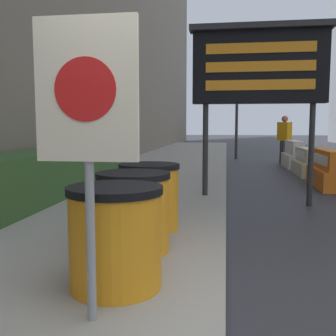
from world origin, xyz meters
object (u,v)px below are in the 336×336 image
at_px(barrel_drum_foreground, 116,237).
at_px(message_board, 259,67).
at_px(jersey_barrier_cream, 307,163).
at_px(traffic_cone_mid, 298,154).
at_px(pedestrian_passerby, 284,135).
at_px(warning_sign, 87,112).
at_px(traffic_light_near_curb, 237,86).
at_px(barrel_drum_back, 149,196).
at_px(jersey_barrier_orange_near, 326,171).
at_px(barrel_drum_middle, 133,212).
at_px(jersey_barrier_white, 294,156).

bearing_deg(barrel_drum_foreground, message_board, 71.82).
distance_m(jersey_barrier_cream, traffic_cone_mid, 3.48).
bearing_deg(pedestrian_passerby, warning_sign, 123.59).
bearing_deg(warning_sign, traffic_light_near_curb, 85.06).
distance_m(barrel_drum_back, jersey_barrier_orange_near, 5.72).
xyz_separation_m(barrel_drum_foreground, barrel_drum_middle, (-0.07, 0.90, 0.00)).
bearing_deg(pedestrian_passerby, barrel_drum_middle, 121.69).
height_order(jersey_barrier_cream, traffic_cone_mid, jersey_barrier_cream).
xyz_separation_m(barrel_drum_foreground, pedestrian_passerby, (3.00, 12.34, 0.51)).
relative_size(message_board, jersey_barrier_orange_near, 1.74).
bearing_deg(traffic_light_near_curb, pedestrian_passerby, -48.88).
height_order(warning_sign, traffic_light_near_curb, traffic_light_near_curb).
relative_size(barrel_drum_middle, jersey_barrier_orange_near, 0.44).
xyz_separation_m(barrel_drum_middle, jersey_barrier_orange_near, (3.22, 5.62, -0.17)).
height_order(traffic_light_near_curb, pedestrian_passerby, traffic_light_near_curb).
bearing_deg(barrel_drum_middle, jersey_barrier_cream, 67.81).
height_order(jersey_barrier_cream, pedestrian_passerby, pedestrian_passerby).
height_order(barrel_drum_foreground, jersey_barrier_cream, barrel_drum_foreground).
distance_m(traffic_cone_mid, traffic_light_near_curb, 4.11).
distance_m(barrel_drum_middle, pedestrian_passerby, 11.85).
xyz_separation_m(jersey_barrier_white, pedestrian_passerby, (-0.15, 1.37, 0.66)).
bearing_deg(traffic_light_near_curb, message_board, -89.27).
bearing_deg(jersey_barrier_cream, barrel_drum_foreground, -109.70).
xyz_separation_m(jersey_barrier_white, traffic_cone_mid, (0.37, 1.29, -0.03)).
distance_m(barrel_drum_middle, jersey_barrier_orange_near, 6.48).
height_order(traffic_cone_mid, pedestrian_passerby, pedestrian_passerby).
bearing_deg(barrel_drum_middle, traffic_light_near_curb, 84.26).
distance_m(warning_sign, traffic_light_near_curb, 15.02).
bearing_deg(barrel_drum_foreground, warning_sign, -90.84).
relative_size(jersey_barrier_white, traffic_cone_mid, 2.42).
height_order(message_board, pedestrian_passerby, message_board).
relative_size(jersey_barrier_white, pedestrian_passerby, 1.03).
bearing_deg(warning_sign, barrel_drum_foreground, 89.16).
xyz_separation_m(message_board, traffic_light_near_curb, (-0.13, 10.03, 0.68)).
distance_m(warning_sign, jersey_barrier_cream, 9.94).
distance_m(jersey_barrier_cream, traffic_light_near_curb, 6.46).
relative_size(barrel_drum_foreground, traffic_cone_mid, 1.06).
bearing_deg(jersey_barrier_orange_near, barrel_drum_back, -124.40).
relative_size(barrel_drum_middle, message_board, 0.26).
bearing_deg(traffic_cone_mid, barrel_drum_middle, -107.56).
bearing_deg(jersey_barrier_orange_near, barrel_drum_middle, -119.80).
relative_size(jersey_barrier_orange_near, traffic_light_near_curb, 0.42).
xyz_separation_m(barrel_drum_foreground, barrel_drum_back, (-0.08, 1.80, 0.00)).
relative_size(traffic_light_near_curb, pedestrian_passerby, 2.41).
xyz_separation_m(jersey_barrier_orange_near, traffic_light_near_curb, (-1.87, 7.79, 2.74)).
relative_size(barrel_drum_middle, traffic_cone_mid, 1.06).
bearing_deg(warning_sign, message_board, 73.72).
relative_size(barrel_drum_foreground, barrel_drum_middle, 1.00).
distance_m(barrel_drum_foreground, barrel_drum_middle, 0.90).
relative_size(jersey_barrier_white, traffic_light_near_curb, 0.43).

